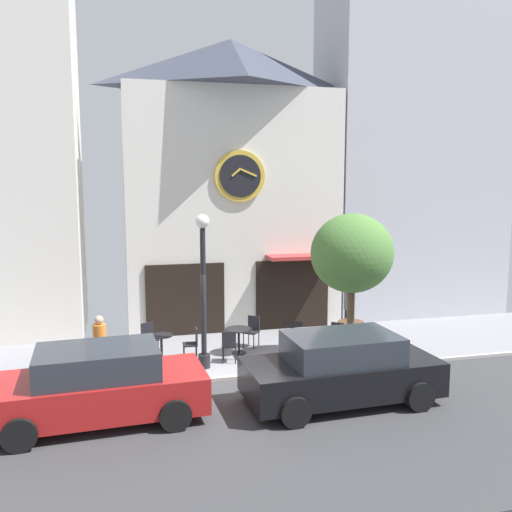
{
  "coord_description": "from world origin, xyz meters",
  "views": [
    {
      "loc": [
        -2.97,
        -12.78,
        4.87
      ],
      "look_at": [
        0.76,
        2.17,
        2.78
      ],
      "focal_mm": 38.32,
      "sensor_mm": 36.0,
      "label": 1
    }
  ],
  "objects_px": {
    "parked_car_red": "(99,385)",
    "cafe_chair_curbside": "(193,341)",
    "cafe_chair_by_entrance": "(338,334)",
    "pedestrian_grey": "(349,309)",
    "pedestrian_orange": "(100,348)",
    "cafe_table_leftmost": "(239,335)",
    "cafe_table_center": "(292,332)",
    "parked_car_black": "(341,369)",
    "street_lamp": "(203,291)",
    "cafe_chair_near_tree": "(252,329)",
    "cafe_chair_outer": "(149,336)",
    "cafe_table_near_door": "(161,344)",
    "cafe_table_near_curb": "(351,328)",
    "cafe_chair_facing_street": "(229,344)",
    "street_tree": "(352,254)"
  },
  "relations": [
    {
      "from": "cafe_table_center",
      "to": "cafe_chair_near_tree",
      "type": "distance_m",
      "value": 1.22
    },
    {
      "from": "cafe_chair_outer",
      "to": "pedestrian_orange",
      "type": "height_order",
      "value": "pedestrian_orange"
    },
    {
      "from": "pedestrian_orange",
      "to": "parked_car_red",
      "type": "xyz_separation_m",
      "value": [
        0.04,
        -2.28,
        -0.1
      ]
    },
    {
      "from": "cafe_table_near_curb",
      "to": "cafe_chair_by_entrance",
      "type": "distance_m",
      "value": 0.86
    },
    {
      "from": "cafe_table_center",
      "to": "cafe_chair_by_entrance",
      "type": "distance_m",
      "value": 1.34
    },
    {
      "from": "cafe_table_near_door",
      "to": "pedestrian_orange",
      "type": "xyz_separation_m",
      "value": [
        -1.55,
        -1.14,
        0.35
      ]
    },
    {
      "from": "pedestrian_grey",
      "to": "parked_car_black",
      "type": "relative_size",
      "value": 0.38
    },
    {
      "from": "street_lamp",
      "to": "pedestrian_grey",
      "type": "relative_size",
      "value": 2.43
    },
    {
      "from": "street_tree",
      "to": "parked_car_black",
      "type": "height_order",
      "value": "street_tree"
    },
    {
      "from": "cafe_table_near_door",
      "to": "cafe_chair_near_tree",
      "type": "distance_m",
      "value": 2.88
    },
    {
      "from": "cafe_table_leftmost",
      "to": "pedestrian_orange",
      "type": "xyz_separation_m",
      "value": [
        -3.76,
        -1.39,
        0.33
      ]
    },
    {
      "from": "parked_car_red",
      "to": "parked_car_black",
      "type": "xyz_separation_m",
      "value": [
        5.18,
        -0.29,
        0.0
      ]
    },
    {
      "from": "cafe_chair_outer",
      "to": "pedestrian_grey",
      "type": "bearing_deg",
      "value": 4.07
    },
    {
      "from": "cafe_chair_curbside",
      "to": "cafe_chair_facing_street",
      "type": "bearing_deg",
      "value": -26.6
    },
    {
      "from": "cafe_table_leftmost",
      "to": "pedestrian_grey",
      "type": "xyz_separation_m",
      "value": [
        3.8,
        0.99,
        0.33
      ]
    },
    {
      "from": "cafe_table_center",
      "to": "pedestrian_orange",
      "type": "height_order",
      "value": "pedestrian_orange"
    },
    {
      "from": "pedestrian_grey",
      "to": "cafe_chair_outer",
      "type": "bearing_deg",
      "value": -175.93
    },
    {
      "from": "cafe_chair_near_tree",
      "to": "cafe_chair_outer",
      "type": "relative_size",
      "value": 1.0
    },
    {
      "from": "cafe_chair_curbside",
      "to": "pedestrian_orange",
      "type": "xyz_separation_m",
      "value": [
        -2.41,
        -1.12,
        0.33
      ]
    },
    {
      "from": "cafe_table_near_curb",
      "to": "parked_car_black",
      "type": "bearing_deg",
      "value": -116.45
    },
    {
      "from": "cafe_chair_curbside",
      "to": "cafe_table_near_curb",
      "type": "bearing_deg",
      "value": 3.24
    },
    {
      "from": "street_lamp",
      "to": "cafe_table_near_door",
      "type": "relative_size",
      "value": 5.28
    },
    {
      "from": "cafe_table_center",
      "to": "cafe_chair_facing_street",
      "type": "xyz_separation_m",
      "value": [
        -2.03,
        -0.73,
        0.01
      ]
    },
    {
      "from": "cafe_chair_near_tree",
      "to": "pedestrian_orange",
      "type": "distance_m",
      "value": 4.75
    },
    {
      "from": "cafe_table_leftmost",
      "to": "cafe_table_near_curb",
      "type": "relative_size",
      "value": 1.0
    },
    {
      "from": "cafe_chair_facing_street",
      "to": "pedestrian_orange",
      "type": "bearing_deg",
      "value": -168.9
    },
    {
      "from": "cafe_table_near_door",
      "to": "parked_car_red",
      "type": "bearing_deg",
      "value": -113.91
    },
    {
      "from": "street_lamp",
      "to": "cafe_chair_facing_street",
      "type": "distance_m",
      "value": 1.71
    },
    {
      "from": "cafe_chair_outer",
      "to": "cafe_chair_facing_street",
      "type": "xyz_separation_m",
      "value": [
        2.07,
        -1.28,
        0.0
      ]
    },
    {
      "from": "cafe_table_near_door",
      "to": "pedestrian_grey",
      "type": "bearing_deg",
      "value": 11.69
    },
    {
      "from": "parked_car_black",
      "to": "parked_car_red",
      "type": "bearing_deg",
      "value": 176.77
    },
    {
      "from": "pedestrian_orange",
      "to": "parked_car_black",
      "type": "distance_m",
      "value": 5.82
    },
    {
      "from": "cafe_chair_by_entrance",
      "to": "cafe_chair_curbside",
      "type": "relative_size",
      "value": 1.0
    },
    {
      "from": "street_lamp",
      "to": "cafe_table_near_curb",
      "type": "height_order",
      "value": "street_lamp"
    },
    {
      "from": "cafe_table_near_curb",
      "to": "cafe_chair_outer",
      "type": "xyz_separation_m",
      "value": [
        -5.94,
        0.54,
        -0.0
      ]
    },
    {
      "from": "cafe_table_leftmost",
      "to": "cafe_table_center",
      "type": "height_order",
      "value": "cafe_table_center"
    },
    {
      "from": "cafe_table_near_door",
      "to": "cafe_chair_outer",
      "type": "distance_m",
      "value": 0.85
    },
    {
      "from": "cafe_chair_near_tree",
      "to": "cafe_chair_by_entrance",
      "type": "relative_size",
      "value": 1.0
    },
    {
      "from": "cafe_table_leftmost",
      "to": "cafe_chair_near_tree",
      "type": "xyz_separation_m",
      "value": [
        0.55,
        0.61,
        -0.01
      ]
    },
    {
      "from": "cafe_chair_by_entrance",
      "to": "cafe_chair_curbside",
      "type": "xyz_separation_m",
      "value": [
        -4.15,
        0.32,
        0.0
      ]
    },
    {
      "from": "cafe_table_near_door",
      "to": "street_lamp",
      "type": "bearing_deg",
      "value": -33.5
    },
    {
      "from": "pedestrian_grey",
      "to": "street_tree",
      "type": "bearing_deg",
      "value": -112.6
    },
    {
      "from": "cafe_chair_outer",
      "to": "cafe_table_near_door",
      "type": "bearing_deg",
      "value": -69.57
    },
    {
      "from": "cafe_chair_near_tree",
      "to": "cafe_chair_by_entrance",
      "type": "xyz_separation_m",
      "value": [
        2.26,
        -1.19,
        0.0
      ]
    },
    {
      "from": "street_lamp",
      "to": "parked_car_black",
      "type": "height_order",
      "value": "street_lamp"
    },
    {
      "from": "cafe_table_near_door",
      "to": "cafe_table_leftmost",
      "type": "xyz_separation_m",
      "value": [
        2.2,
        0.25,
        0.02
      ]
    },
    {
      "from": "street_lamp",
      "to": "cafe_table_near_curb",
      "type": "relative_size",
      "value": 5.25
    },
    {
      "from": "street_tree",
      "to": "cafe_table_leftmost",
      "type": "bearing_deg",
      "value": 154.49
    },
    {
      "from": "pedestrian_grey",
      "to": "pedestrian_orange",
      "type": "relative_size",
      "value": 1.0
    },
    {
      "from": "parked_car_red",
      "to": "cafe_chair_curbside",
      "type": "bearing_deg",
      "value": 55.09
    }
  ]
}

